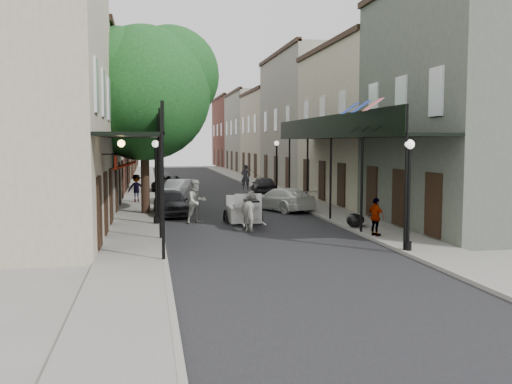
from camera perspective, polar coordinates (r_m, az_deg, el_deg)
name	(u,v)px	position (r m, az deg, el deg)	size (l,w,h in m)	color
ground	(275,247)	(20.47, 1.95, -5.53)	(140.00, 140.00, 0.00)	gray
road	(213,196)	(40.06, -4.30, -0.36)	(8.00, 90.00, 0.01)	black
sidewalk_left	(141,196)	(39.82, -11.47, -0.40)	(2.20, 90.00, 0.12)	gray
sidewalk_right	(283,194)	(40.91, 2.67, -0.17)	(2.20, 90.00, 0.12)	gray
building_row_left	(97,124)	(49.84, -15.59, 6.55)	(5.00, 80.00, 10.50)	#BCB097
building_row_right	(296,125)	(51.34, 4.04, 6.67)	(5.00, 80.00, 10.50)	gray
gallery_left	(140,135)	(26.63, -11.55, 5.57)	(2.20, 18.05, 4.88)	black
gallery_right	(340,136)	(28.16, 8.43, 5.58)	(2.20, 18.05, 4.88)	black
tree_near	(152,88)	(29.95, -10.39, 10.18)	(7.31, 6.80, 9.63)	#382619
tree_far	(150,114)	(43.87, -10.54, 7.66)	(6.45, 6.00, 8.61)	#382619
lamppost_right_near	(409,193)	(19.66, 15.02, -0.11)	(0.32, 0.32, 3.71)	black
lamppost_left	(156,180)	(25.70, -9.96, 1.15)	(0.32, 0.32, 3.71)	black
lamppost_right_far	(277,167)	(38.63, 2.07, 2.49)	(0.32, 0.32, 3.71)	black
horse	(252,211)	(24.30, -0.43, -1.90)	(0.89, 1.95, 1.64)	beige
carriage	(242,199)	(26.78, -1.39, -0.73)	(1.73, 2.43, 2.75)	black
pedestrian_walking	(196,202)	(26.43, -5.98, -0.96)	(0.98, 0.76, 2.02)	#A4A69C
pedestrian_sidewalk_left	(137,188)	(35.51, -11.86, 0.39)	(1.07, 0.62, 1.66)	gray
pedestrian_sidewalk_right	(376,217)	(22.52, 11.91, -2.46)	(0.86, 0.36, 1.48)	gray
car_left_near	(171,202)	(29.33, -8.51, -1.04)	(1.62, 4.01, 1.37)	black
car_left_mid	(179,191)	(35.51, -7.71, 0.07)	(1.52, 4.36, 1.44)	#A1A2A7
car_left_far	(168,183)	(43.78, -8.79, 0.85)	(2.05, 4.45, 1.24)	black
car_right_near	(282,199)	(31.11, 2.58, -0.74)	(1.78, 4.37, 1.27)	white
car_right_far	(264,186)	(40.44, 0.79, 0.64)	(1.58, 3.92, 1.33)	black
trash_bags	(356,220)	(24.91, 9.94, -2.79)	(0.95, 1.10, 0.59)	black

